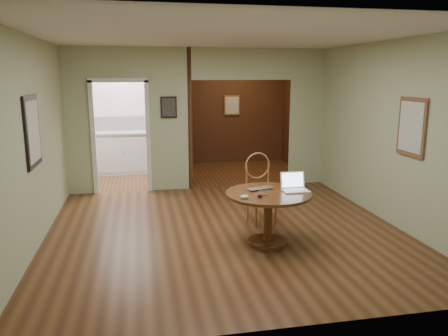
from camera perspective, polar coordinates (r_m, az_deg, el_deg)
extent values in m
plane|color=#472614|center=(6.32, 0.23, -8.25)|extent=(5.00, 5.00, 0.00)
plane|color=silver|center=(5.95, 0.25, 16.96)|extent=(5.00, 5.00, 0.00)
plane|color=#B2BC92|center=(3.61, 8.05, -1.56)|extent=(5.00, 0.00, 5.00)
plane|color=#B2BC92|center=(6.02, -23.83, 2.99)|extent=(0.00, 5.00, 5.00)
plane|color=#B2BC92|center=(6.92, 21.06, 4.26)|extent=(0.00, 5.00, 5.00)
cube|color=#B2BC92|center=(8.42, -18.53, 5.69)|extent=(0.50, 2.70, 0.04)
cube|color=#B2BC92|center=(8.37, -7.20, 6.18)|extent=(0.80, 2.70, 0.04)
cube|color=#B2BC92|center=(8.98, 10.69, 6.47)|extent=(0.70, 2.70, 0.04)
plane|color=white|center=(10.34, -12.17, 7.11)|extent=(2.70, 0.00, 2.70)
plane|color=#3A1B11|center=(11.08, 1.01, 7.69)|extent=(2.70, 0.00, 2.70)
cube|color=#3A1B11|center=(9.64, -5.34, 6.99)|extent=(0.08, 2.50, 2.70)
cube|color=black|center=(6.00, -23.76, 4.41)|extent=(0.03, 0.70, 0.90)
cube|color=brown|center=(6.47, 23.33, 4.94)|extent=(0.03, 0.60, 0.80)
cube|color=black|center=(8.33, -7.24, 7.88)|extent=(0.30, 0.03, 0.40)
cube|color=silver|center=(11.06, 1.04, 8.20)|extent=(0.40, 0.03, 0.50)
cube|color=white|center=(10.35, -12.11, 5.73)|extent=(2.00, 0.02, 0.32)
cylinder|color=brown|center=(5.91, 5.69, -9.53)|extent=(0.52, 0.52, 0.05)
cylinder|color=brown|center=(5.80, 5.76, -6.58)|extent=(0.11, 0.11, 0.61)
cylinder|color=brown|center=(5.70, 5.83, -3.39)|extent=(1.12, 1.12, 0.04)
cylinder|color=brown|center=(6.55, 4.95, -3.16)|extent=(0.51, 0.51, 0.03)
cylinder|color=brown|center=(6.42, 4.22, -5.70)|extent=(0.03, 0.03, 0.48)
cylinder|color=brown|center=(6.55, 6.77, -5.39)|extent=(0.03, 0.03, 0.48)
cylinder|color=brown|center=(6.69, 3.10, -4.93)|extent=(0.03, 0.03, 0.48)
cylinder|color=brown|center=(6.82, 5.57, -4.64)|extent=(0.03, 0.03, 0.48)
cylinder|color=brown|center=(6.57, 2.97, -1.27)|extent=(0.03, 0.03, 0.38)
cylinder|color=brown|center=(6.72, 5.81, -1.02)|extent=(0.03, 0.03, 0.38)
torus|color=brown|center=(6.62, 4.39, 0.31)|extent=(0.41, 0.09, 0.41)
cube|color=white|center=(5.80, 9.35, -2.94)|extent=(0.33, 0.23, 0.02)
cube|color=silver|center=(5.77, 9.46, -2.93)|extent=(0.28, 0.12, 0.00)
cube|color=white|center=(5.90, 8.93, -1.52)|extent=(0.33, 0.06, 0.22)
cube|color=#91A0B9|center=(5.89, 8.96, -1.54)|extent=(0.29, 0.04, 0.18)
imported|color=silver|center=(5.78, 4.96, -2.83)|extent=(0.39, 0.31, 0.03)
ellipsoid|color=white|center=(5.39, 2.69, -3.78)|extent=(0.12, 0.07, 0.05)
cylinder|color=#0C1554|center=(5.54, 5.14, -3.61)|extent=(0.13, 0.02, 0.01)
cube|color=white|center=(10.16, -11.97, 1.91)|extent=(2.00, 0.55, 0.90)
cube|color=#B3B3AE|center=(10.09, -12.08, 4.54)|extent=(2.06, 0.60, 0.04)
sphere|color=#B20C0C|center=(9.87, -12.87, 1.88)|extent=(0.03, 0.03, 0.03)
sphere|color=#B20C0C|center=(9.89, -7.07, 2.10)|extent=(0.03, 0.03, 0.03)
ellipsoid|color=#C7B092|center=(10.09, -7.56, 5.69)|extent=(0.35, 0.32, 0.30)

